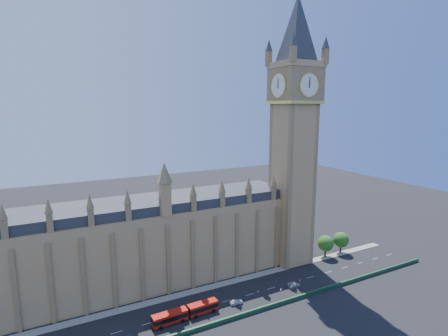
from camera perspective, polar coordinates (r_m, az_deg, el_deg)
name	(u,v)px	position (r m, az deg, el deg)	size (l,w,h in m)	color
ground	(215,304)	(109.64, -1.50, -21.37)	(400.00, 400.00, 0.00)	black
palace_westminster	(111,249)	(115.85, -18.02, -12.41)	(120.00, 20.00, 28.00)	#AB8252
elizabeth_tower	(294,114)	(125.96, 11.41, 8.66)	(20.59, 20.59, 105.00)	#AB8252
bridge_parapet	(229,319)	(102.55, 0.89, -23.41)	(160.00, 0.60, 1.20)	#1E4C2D
kerb_north	(202,289)	(117.07, -3.65, -19.15)	(160.00, 3.00, 0.16)	gray
tree_east_near	(326,243)	(142.07, 16.31, -11.65)	(6.00, 6.00, 8.50)	#382619
tree_east_far	(341,239)	(147.43, 18.60, -10.97)	(6.00, 6.00, 8.50)	#382619
red_bus	(186,313)	(103.37, -6.27, -22.46)	(18.94, 3.68, 3.20)	#BA160C
car_grey	(212,307)	(106.97, -2.03, -21.78)	(1.74, 4.33, 1.48)	#42444A
car_silver	(236,302)	(109.46, 2.01, -21.03)	(1.38, 3.95, 1.30)	#999CA0
car_white	(294,285)	(120.12, 11.43, -18.23)	(1.81, 4.46, 1.29)	silver
cone_a	(300,280)	(123.91, 12.27, -17.50)	(0.52, 0.52, 0.65)	black
cone_b	(281,289)	(117.98, 9.29, -18.87)	(0.54, 0.54, 0.75)	black
cone_c	(281,290)	(117.20, 9.23, -19.07)	(0.59, 0.59, 0.74)	black
cone_d	(258,292)	(115.66, 5.55, -19.43)	(0.50, 0.50, 0.66)	black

